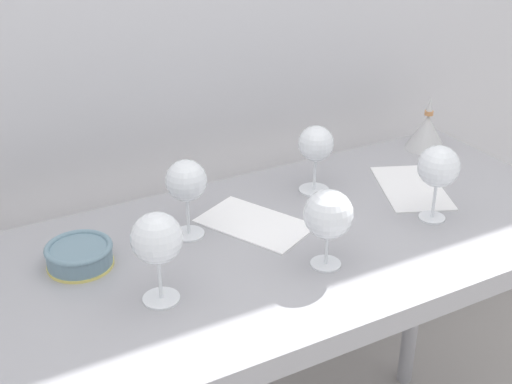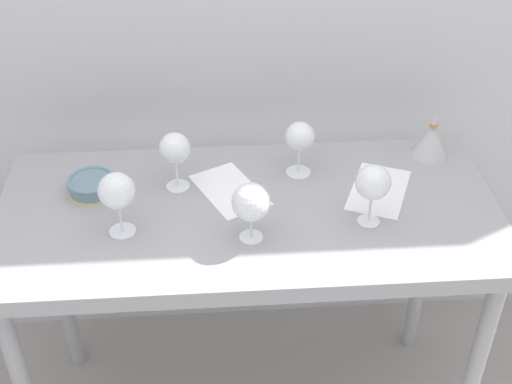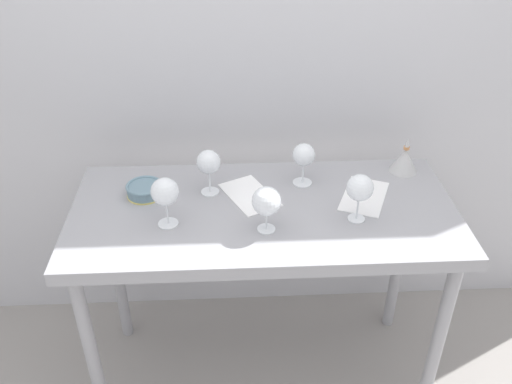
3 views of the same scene
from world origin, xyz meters
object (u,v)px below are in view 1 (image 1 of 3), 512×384
at_px(wine_glass_far_right, 316,146).
at_px(decanter_funnel, 427,131).
at_px(tasting_sheet_lower, 412,188).
at_px(wine_glass_near_right, 438,168).
at_px(tasting_sheet_upper, 255,223).
at_px(tasting_bowl, 79,255).
at_px(wine_glass_near_left, 157,240).
at_px(wine_glass_far_left, 186,183).
at_px(wine_glass_near_center, 329,215).

height_order(wine_glass_far_right, decanter_funnel, wine_glass_far_right).
relative_size(wine_glass_far_right, tasting_sheet_lower, 0.68).
bearing_deg(decanter_funnel, wine_glass_near_right, -128.68).
bearing_deg(tasting_sheet_upper, decanter_funnel, -13.01).
distance_m(tasting_sheet_lower, tasting_bowl, 0.82).
height_order(wine_glass_near_right, wine_glass_near_left, wine_glass_near_left).
relative_size(wine_glass_near_right, tasting_sheet_lower, 0.72).
relative_size(wine_glass_near_left, wine_glass_far_right, 1.08).
height_order(wine_glass_far_right, tasting_sheet_upper, wine_glass_far_right).
bearing_deg(tasting_sheet_lower, wine_glass_far_right, 177.40).
bearing_deg(wine_glass_far_left, wine_glass_near_left, -126.01).
xyz_separation_m(wine_glass_near_center, wine_glass_near_left, (-0.34, 0.05, 0.02)).
distance_m(wine_glass_far_right, tasting_bowl, 0.61).
bearing_deg(tasting_sheet_lower, decanter_funnel, 65.27).
relative_size(wine_glass_far_right, tasting_bowl, 1.24).
bearing_deg(tasting_sheet_upper, wine_glass_far_left, 142.64).
bearing_deg(wine_glass_far_left, wine_glass_near_right, -21.12).
bearing_deg(tasting_bowl, wine_glass_near_center, -28.19).
distance_m(wine_glass_near_center, tasting_bowl, 0.51).
bearing_deg(tasting_bowl, wine_glass_far_right, 5.25).
distance_m(wine_glass_near_center, wine_glass_near_right, 0.32).
relative_size(wine_glass_near_right, wine_glass_far_right, 1.05).
bearing_deg(tasting_bowl, wine_glass_near_left, -61.63).
height_order(wine_glass_far_left, decanter_funnel, wine_glass_far_left).
height_order(wine_glass_near_right, tasting_sheet_lower, wine_glass_near_right).
xyz_separation_m(tasting_sheet_upper, tasting_bowl, (-0.39, 0.02, 0.02)).
relative_size(wine_glass_far_left, tasting_sheet_upper, 0.72).
bearing_deg(wine_glass_near_right, tasting_bowl, 165.82).
distance_m(wine_glass_near_right, tasting_sheet_lower, 0.20).
bearing_deg(tasting_sheet_lower, wine_glass_near_left, -146.13).
distance_m(wine_glass_near_center, tasting_sheet_lower, 0.44).
relative_size(wine_glass_near_center, wine_glass_far_right, 0.99).
relative_size(wine_glass_far_right, tasting_sheet_upper, 0.69).
distance_m(wine_glass_near_left, wine_glass_far_right, 0.55).
xyz_separation_m(wine_glass_far_left, tasting_sheet_upper, (0.15, -0.03, -0.13)).
distance_m(tasting_bowl, decanter_funnel, 1.02).
height_order(wine_glass_near_center, tasting_sheet_upper, wine_glass_near_center).
distance_m(wine_glass_far_left, wine_glass_far_right, 0.36).
bearing_deg(wine_glass_near_right, decanter_funnel, 51.32).
relative_size(tasting_sheet_lower, tasting_bowl, 1.81).
height_order(tasting_sheet_upper, decanter_funnel, decanter_funnel).
distance_m(wine_glass_near_left, tasting_sheet_upper, 0.36).
height_order(wine_glass_near_left, tasting_sheet_lower, wine_glass_near_left).
bearing_deg(wine_glass_near_center, tasting_sheet_lower, 26.12).
bearing_deg(wine_glass_far_right, wine_glass_near_left, -154.07).
bearing_deg(tasting_sheet_lower, tasting_bowl, -160.44).
bearing_deg(wine_glass_near_center, wine_glass_near_left, 171.80).
relative_size(wine_glass_near_center, decanter_funnel, 1.10).
distance_m(wine_glass_near_center, wine_glass_near_left, 0.34).
xyz_separation_m(wine_glass_near_left, decanter_funnel, (0.91, 0.31, -0.08)).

